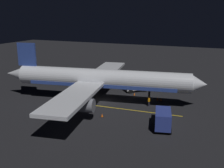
{
  "coord_description": "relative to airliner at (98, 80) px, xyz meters",
  "views": [
    {
      "loc": [
        41.14,
        19.76,
        15.47
      ],
      "look_at": [
        0.0,
        2.0,
        3.5
      ],
      "focal_mm": 42.25,
      "sensor_mm": 36.0,
      "label": 1
    }
  ],
  "objects": [
    {
      "name": "apron_guide_stripe",
      "position": [
        2.14,
        4.6,
        -4.06
      ],
      "size": [
        1.52,
        21.46,
        0.01
      ],
      "primitive_type": "cube",
      "rotation": [
        0.0,
        0.0,
        0.06
      ],
      "color": "gold",
      "rests_on": "ground_plane"
    },
    {
      "name": "traffic_cone_far",
      "position": [
        -4.71,
        9.75,
        -3.82
      ],
      "size": [
        0.5,
        0.5,
        0.55
      ],
      "color": "#EA590F",
      "rests_on": "ground_plane"
    },
    {
      "name": "traffic_cone_near_right",
      "position": [
        -4.66,
        10.42,
        -3.82
      ],
      "size": [
        0.5,
        0.5,
        0.55
      ],
      "color": "#EA590F",
      "rests_on": "ground_plane"
    },
    {
      "name": "ground_plane",
      "position": [
        -0.11,
        0.6,
        -4.17
      ],
      "size": [
        180.0,
        180.0,
        0.2
      ],
      "primitive_type": "cube",
      "color": "black"
    },
    {
      "name": "ground_crew_worker",
      "position": [
        -1.0,
        9.13,
        -3.18
      ],
      "size": [
        0.4,
        0.4,
        1.74
      ],
      "color": "black",
      "rests_on": "ground_plane"
    },
    {
      "name": "catering_truck",
      "position": [
        -9.21,
        4.68,
        -2.79
      ],
      "size": [
        5.94,
        6.19,
        2.45
      ],
      "color": "silver",
      "rests_on": "ground_plane"
    },
    {
      "name": "baggage_truck",
      "position": [
        6.7,
        13.29,
        -2.73
      ],
      "size": [
        6.45,
        3.48,
        2.63
      ],
      "color": "navy",
      "rests_on": "ground_plane"
    },
    {
      "name": "traffic_cone_near_left",
      "position": [
        6.64,
        3.84,
        -3.82
      ],
      "size": [
        0.5,
        0.5,
        0.55
      ],
      "color": "#EA590F",
      "rests_on": "ground_plane"
    },
    {
      "name": "airliner",
      "position": [
        0.0,
        0.0,
        0.0
      ],
      "size": [
        35.97,
        37.01,
        10.27
      ],
      "color": "white",
      "rests_on": "ground_plane"
    },
    {
      "name": "traffic_cone_under_wing",
      "position": [
        -5.99,
        4.84,
        -3.82
      ],
      "size": [
        0.5,
        0.5,
        0.55
      ],
      "color": "#EA590F",
      "rests_on": "ground_plane"
    }
  ]
}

